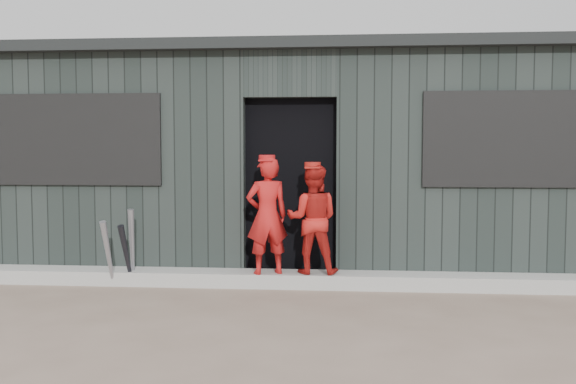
# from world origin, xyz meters

# --- Properties ---
(ground) EXTENTS (80.00, 80.00, 0.00)m
(ground) POSITION_xyz_m (0.00, 0.00, 0.00)
(ground) COLOR brown
(ground) RESTS_ON ground
(curb) EXTENTS (8.00, 0.36, 0.15)m
(curb) POSITION_xyz_m (0.00, 1.82, 0.07)
(curb) COLOR #979792
(curb) RESTS_ON ground
(bat_left) EXTENTS (0.08, 0.32, 0.72)m
(bat_left) POSITION_xyz_m (-1.85, 1.56, 0.36)
(bat_left) COLOR gray
(bat_left) RESTS_ON ground
(bat_mid) EXTENTS (0.11, 0.22, 0.82)m
(bat_mid) POSITION_xyz_m (-1.66, 1.74, 0.41)
(bat_mid) COLOR gray
(bat_mid) RESTS_ON ground
(bat_right) EXTENTS (0.10, 0.32, 0.67)m
(bat_right) POSITION_xyz_m (-1.68, 1.63, 0.34)
(bat_right) COLOR black
(bat_right) RESTS_ON ground
(player_red_left) EXTENTS (0.52, 0.43, 1.21)m
(player_red_left) POSITION_xyz_m (-0.21, 1.73, 0.76)
(player_red_left) COLOR #B51716
(player_red_left) RESTS_ON curb
(player_red_right) EXTENTS (0.57, 0.45, 1.14)m
(player_red_right) POSITION_xyz_m (0.26, 1.80, 0.72)
(player_red_right) COLOR red
(player_red_right) RESTS_ON curb
(player_grey_back) EXTENTS (0.64, 0.50, 1.16)m
(player_grey_back) POSITION_xyz_m (0.34, 2.43, 0.58)
(player_grey_back) COLOR #B8B8B8
(player_grey_back) RESTS_ON ground
(dugout) EXTENTS (8.30, 3.30, 2.62)m
(dugout) POSITION_xyz_m (0.00, 3.50, 1.29)
(dugout) COLOR black
(dugout) RESTS_ON ground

